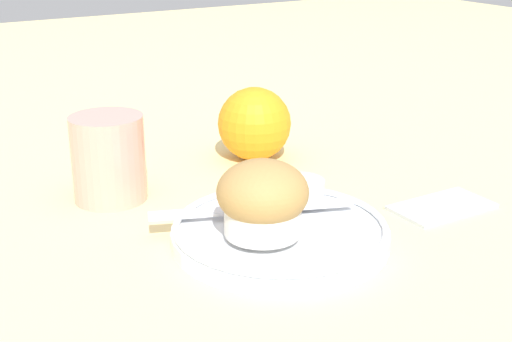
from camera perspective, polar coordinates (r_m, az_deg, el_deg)
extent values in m
plane|color=beige|center=(0.66, 2.64, -5.55)|extent=(3.00, 3.00, 0.00)
cylinder|color=white|center=(0.65, 1.94, -5.17)|extent=(0.20, 0.20, 0.01)
torus|color=white|center=(0.64, 1.95, -4.37)|extent=(0.19, 0.19, 0.01)
cylinder|color=silver|center=(0.61, 0.53, -3.66)|extent=(0.07, 0.07, 0.03)
ellipsoid|color=#A87F47|center=(0.61, 0.53, -1.71)|extent=(0.08, 0.08, 0.06)
cylinder|color=silver|center=(0.69, 3.50, -1.49)|extent=(0.05, 0.05, 0.02)
cylinder|color=white|center=(0.69, 3.52, -0.91)|extent=(0.04, 0.04, 0.00)
sphere|color=maroon|center=(0.68, 0.57, -1.90)|extent=(0.01, 0.01, 0.01)
sphere|color=maroon|center=(0.69, 1.50, -1.68)|extent=(0.01, 0.01, 0.01)
cube|color=silver|center=(0.67, -0.30, -3.06)|extent=(0.19, 0.08, 0.00)
sphere|color=orange|center=(0.85, -0.13, 3.80)|extent=(0.09, 0.09, 0.09)
cylinder|color=#E5998C|center=(0.75, -11.71, 1.01)|extent=(0.08, 0.08, 0.09)
cube|color=#B2BCCC|center=(0.74, 14.66, -2.66)|extent=(0.10, 0.06, 0.01)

